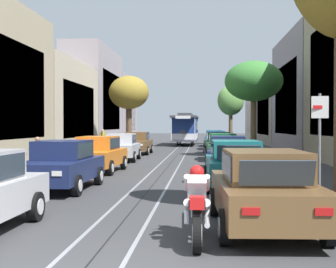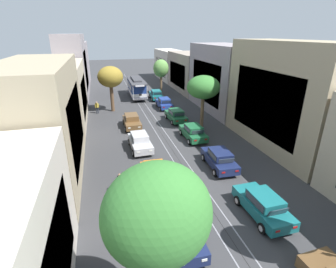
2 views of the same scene
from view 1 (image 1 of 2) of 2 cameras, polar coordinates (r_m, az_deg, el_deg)
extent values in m
plane|color=#38383A|center=(33.38, 1.19, -2.48)|extent=(171.15, 171.15, 0.00)
cube|color=gray|center=(38.24, 0.76, -2.02)|extent=(0.08, 76.46, 0.01)
cube|color=gray|center=(38.20, 2.35, -2.02)|extent=(0.08, 76.46, 0.01)
cube|color=black|center=(38.22, 1.56, -2.02)|extent=(0.03, 76.46, 0.01)
cube|color=#2D3842|center=(26.45, -18.13, 5.14)|extent=(0.04, 9.58, 5.30)
cube|color=#BCAD93|center=(40.29, -14.67, 3.26)|extent=(5.99, 13.39, 7.25)
cube|color=#2D3842|center=(39.42, -10.57, 2.79)|extent=(0.04, 9.58, 4.35)
cube|color=gray|center=(53.28, -8.98, 4.48)|extent=(4.15, 13.39, 10.48)
cube|color=#2D3842|center=(52.83, -6.80, 3.94)|extent=(0.04, 9.58, 6.29)
cube|color=gray|center=(66.71, -6.64, 3.09)|extent=(4.93, 13.39, 8.84)
cube|color=#2D3842|center=(66.29, -4.56, 2.73)|extent=(0.04, 9.58, 5.30)
cube|color=#2D3842|center=(25.42, 19.23, 6.54)|extent=(0.04, 9.58, 6.03)
cube|color=gray|center=(39.38, 18.21, 4.69)|extent=(6.00, 13.39, 9.19)
cube|color=#2D3842|center=(38.74, 13.92, 4.10)|extent=(0.04, 9.58, 5.51)
cube|color=gray|center=(52.59, 13.85, 2.66)|extent=(4.65, 13.39, 7.10)
cube|color=#2D3842|center=(52.24, 11.35, 2.29)|extent=(0.04, 9.58, 4.26)
cube|color=beige|center=(66.12, 11.83, 2.23)|extent=(4.64, 13.39, 6.85)
cube|color=#2D3842|center=(65.84, 9.85, 1.95)|extent=(0.04, 9.58, 4.11)
cube|color=#2D3842|center=(9.54, -18.98, -3.79)|extent=(0.06, 1.81, 0.47)
cube|color=#B21414|center=(11.51, -15.74, -5.60)|extent=(0.28, 0.04, 0.12)
cylinder|color=black|center=(10.70, -15.69, -8.43)|extent=(0.21, 0.64, 0.64)
cylinder|color=silver|center=(10.66, -15.13, -8.46)|extent=(0.03, 0.35, 0.35)
cube|color=#19234C|center=(15.56, -12.70, -4.22)|extent=(1.89, 4.34, 0.66)
cube|color=#19234C|center=(15.66, -12.54, -1.87)|extent=(1.52, 2.09, 0.60)
cube|color=#2D3842|center=(14.86, -13.53, -2.11)|extent=(1.34, 0.25, 0.47)
cube|color=#2D3842|center=(16.79, -11.30, -1.74)|extent=(1.30, 0.22, 0.45)
cube|color=#2D3842|center=(15.44, -9.89, -1.90)|extent=(0.07, 1.81, 0.47)
cube|color=#2D3842|center=(15.90, -15.11, -1.84)|extent=(0.07, 1.81, 0.47)
cube|color=white|center=(13.33, -13.29, -4.68)|extent=(0.28, 0.05, 0.14)
cube|color=#B21414|center=(17.47, -8.76, -3.30)|extent=(0.28, 0.05, 0.12)
cube|color=white|center=(13.73, -17.72, -4.53)|extent=(0.28, 0.05, 0.14)
cube|color=#B21414|center=(17.77, -12.26, -3.24)|extent=(0.28, 0.05, 0.12)
cylinder|color=black|center=(14.07, -10.95, -6.12)|extent=(0.21, 0.64, 0.64)
cylinder|color=silver|center=(14.04, -10.52, -6.14)|extent=(0.03, 0.35, 0.35)
cylinder|color=black|center=(14.66, -17.61, -5.86)|extent=(0.21, 0.64, 0.64)
cylinder|color=silver|center=(14.70, -18.00, -5.85)|extent=(0.03, 0.35, 0.35)
cylinder|color=black|center=(16.63, -8.37, -5.00)|extent=(0.21, 0.64, 0.64)
cylinder|color=silver|center=(16.60, -8.00, -5.01)|extent=(0.03, 0.35, 0.35)
cylinder|color=black|center=(17.13, -14.12, -4.85)|extent=(0.21, 0.64, 0.64)
cylinder|color=silver|center=(17.16, -14.47, -4.83)|extent=(0.03, 0.35, 0.35)
cube|color=orange|center=(21.05, -8.48, -2.82)|extent=(1.97, 4.37, 0.66)
cube|color=orange|center=(21.16, -8.38, -1.09)|extent=(1.56, 2.12, 0.60)
cube|color=#2D3842|center=(20.35, -8.98, -1.24)|extent=(1.34, 0.28, 0.47)
cube|color=#2D3842|center=(22.31, -7.61, -1.03)|extent=(1.30, 0.25, 0.45)
cube|color=#2D3842|center=(20.98, -6.41, -1.10)|extent=(0.10, 1.81, 0.47)
cube|color=#2D3842|center=(21.37, -10.32, -1.08)|extent=(0.10, 1.81, 0.47)
cube|color=white|center=(18.82, -8.53, -2.98)|extent=(0.28, 0.05, 0.14)
cube|color=#B21414|center=(23.01, -5.75, -2.23)|extent=(0.28, 0.05, 0.12)
cube|color=white|center=(19.14, -11.77, -2.93)|extent=(0.28, 0.05, 0.14)
cube|color=#B21414|center=(23.27, -8.44, -2.20)|extent=(0.28, 0.05, 0.12)
cylinder|color=black|center=(19.57, -6.99, -4.08)|extent=(0.23, 0.65, 0.64)
cylinder|color=silver|center=(19.55, -6.67, -4.09)|extent=(0.03, 0.35, 0.35)
cylinder|color=black|center=(20.05, -11.90, -3.97)|extent=(0.23, 0.65, 0.64)
cylinder|color=silver|center=(20.09, -12.20, -3.96)|extent=(0.03, 0.35, 0.35)
cylinder|color=black|center=(22.17, -5.39, -3.47)|extent=(0.23, 0.65, 0.64)
cylinder|color=silver|center=(22.14, -5.11, -3.48)|extent=(0.03, 0.35, 0.35)
cylinder|color=black|center=(22.59, -9.77, -3.40)|extent=(0.23, 0.65, 0.64)
cylinder|color=silver|center=(22.62, -10.04, -3.39)|extent=(0.03, 0.35, 0.35)
cube|color=#B7B7BC|center=(27.54, -5.68, -1.89)|extent=(1.92, 4.35, 0.66)
cube|color=#B7B7BC|center=(27.66, -5.63, -0.57)|extent=(1.53, 2.10, 0.60)
cube|color=#2D3842|center=(26.83, -5.89, -0.67)|extent=(1.34, 0.26, 0.47)
cube|color=#2D3842|center=(28.83, -5.30, -0.55)|extent=(1.30, 0.23, 0.45)
cube|color=#2D3842|center=(27.56, -4.10, -0.58)|extent=(0.08, 1.81, 0.47)
cube|color=#2D3842|center=(27.77, -7.16, -0.57)|extent=(0.08, 1.81, 0.47)
cube|color=white|center=(25.32, -5.13, -1.93)|extent=(0.28, 0.05, 0.14)
cube|color=#B21414|center=(29.60, -4.01, -1.49)|extent=(0.28, 0.05, 0.12)
cube|color=white|center=(25.49, -7.61, -1.91)|extent=(0.28, 0.05, 0.14)
cube|color=#B21414|center=(29.75, -6.15, -1.48)|extent=(0.28, 0.05, 0.12)
cylinder|color=black|center=(26.12, -4.18, -2.78)|extent=(0.22, 0.65, 0.64)
cylinder|color=silver|center=(26.11, -3.94, -2.78)|extent=(0.03, 0.35, 0.35)
cylinder|color=black|center=(26.39, -7.98, -2.75)|extent=(0.22, 0.65, 0.64)
cylinder|color=silver|center=(26.41, -8.22, -2.74)|extent=(0.03, 0.35, 0.35)
cylinder|color=black|center=(28.77, -3.56, -2.42)|extent=(0.22, 0.65, 0.64)
cylinder|color=silver|center=(28.75, -3.34, -2.42)|extent=(0.03, 0.35, 0.35)
cylinder|color=black|center=(29.01, -7.02, -2.40)|extent=(0.22, 0.65, 0.64)
cylinder|color=silver|center=(29.02, -7.24, -2.40)|extent=(0.03, 0.35, 0.35)
cube|color=brown|center=(33.84, -3.76, -1.33)|extent=(1.81, 4.30, 0.66)
cube|color=brown|center=(33.97, -3.73, -0.26)|extent=(1.48, 2.07, 0.60)
cube|color=#2D3842|center=(33.14, -3.93, -0.33)|extent=(1.33, 0.22, 0.47)
cube|color=#2D3842|center=(35.14, -3.46, -0.25)|extent=(1.30, 0.20, 0.45)
cube|color=#2D3842|center=(33.87, -2.47, -0.26)|extent=(0.03, 1.81, 0.47)
cube|color=#2D3842|center=(34.08, -4.97, -0.26)|extent=(0.03, 1.81, 0.47)
cube|color=white|center=(31.62, -3.30, -1.32)|extent=(0.28, 0.04, 0.14)
cube|color=#B21414|center=(35.90, -2.40, -1.04)|extent=(0.28, 0.04, 0.12)
cube|color=white|center=(31.79, -5.30, -1.32)|extent=(0.28, 0.04, 0.14)
cube|color=#B21414|center=(36.05, -4.16, -1.03)|extent=(0.28, 0.04, 0.12)
cylinder|color=black|center=(32.42, -2.54, -2.02)|extent=(0.20, 0.64, 0.64)
cylinder|color=silver|center=(32.41, -2.35, -2.02)|extent=(0.02, 0.35, 0.35)
cylinder|color=black|center=(32.68, -5.61, -2.00)|extent=(0.20, 0.64, 0.64)
cylinder|color=silver|center=(32.69, -5.80, -2.00)|extent=(0.02, 0.35, 0.35)
cylinder|color=black|center=(35.07, -2.03, -1.79)|extent=(0.20, 0.64, 0.64)
cylinder|color=silver|center=(35.05, -1.85, -1.79)|extent=(0.02, 0.35, 0.35)
cylinder|color=black|center=(35.30, -4.87, -1.77)|extent=(0.20, 0.64, 0.64)
cylinder|color=silver|center=(35.32, -5.05, -1.77)|extent=(0.02, 0.35, 0.35)
cube|color=brown|center=(9.69, 11.44, -7.43)|extent=(1.97, 4.37, 0.66)
cube|color=brown|center=(9.47, 11.60, -3.79)|extent=(1.56, 2.12, 0.60)
cube|color=#2D3842|center=(10.30, 10.80, -3.51)|extent=(1.34, 0.28, 0.47)
cube|color=#2D3842|center=(8.32, 13.00, -4.61)|extent=(1.30, 0.25, 0.45)
cube|color=#2D3842|center=(9.37, 7.08, -3.83)|extent=(0.10, 1.81, 0.47)
cube|color=#2D3842|center=(9.63, 16.00, -3.73)|extent=(0.10, 1.81, 0.47)
cube|color=white|center=(11.73, 6.95, -5.44)|extent=(0.28, 0.05, 0.14)
cube|color=#B21414|center=(7.48, 9.99, -9.19)|extent=(0.28, 0.05, 0.12)
cube|color=white|center=(11.88, 12.34, -5.37)|extent=(0.28, 0.05, 0.14)
cube|color=#B21414|center=(7.72, 18.31, -8.91)|extent=(0.28, 0.05, 0.12)
cylinder|color=black|center=(10.95, 5.65, -8.18)|extent=(0.23, 0.65, 0.64)
cylinder|color=silver|center=(10.94, 5.07, -8.18)|extent=(0.03, 0.35, 0.35)
cylinder|color=black|center=(11.21, 14.75, -7.99)|extent=(0.23, 0.65, 0.64)
cylinder|color=silver|center=(11.23, 15.31, -7.98)|extent=(0.03, 0.35, 0.35)
cylinder|color=black|center=(8.34, 6.91, -11.12)|extent=(0.23, 0.65, 0.64)
cylinder|color=silver|center=(8.33, 6.15, -11.13)|extent=(0.03, 0.35, 0.35)
cylinder|color=black|center=(8.67, 18.79, -10.69)|extent=(0.23, 0.65, 0.64)
cylinder|color=silver|center=(8.70, 19.49, -10.65)|extent=(0.03, 0.35, 0.35)
cube|color=#196B70|center=(15.63, 8.08, -4.18)|extent=(1.86, 4.33, 0.66)
cube|color=#196B70|center=(15.43, 8.13, -1.90)|extent=(1.51, 2.09, 0.60)
cube|color=#2D3842|center=(16.27, 7.88, -1.82)|extent=(1.34, 0.24, 0.47)
cube|color=#2D3842|center=(14.26, 8.54, -2.23)|extent=(1.30, 0.22, 0.45)
cube|color=#2D3842|center=(15.39, 5.35, -1.90)|extent=(0.06, 1.81, 0.47)
cube|color=#2D3842|center=(15.51, 10.89, -1.89)|extent=(0.06, 1.81, 0.47)
cube|color=white|center=(17.73, 5.69, -3.22)|extent=(0.28, 0.04, 0.14)
cube|color=#B21414|center=(13.43, 6.48, -4.61)|extent=(0.28, 0.04, 0.12)
cube|color=white|center=(17.81, 9.28, -3.21)|extent=(0.28, 0.04, 0.14)
cube|color=#B21414|center=(13.54, 11.21, -4.58)|extent=(0.28, 0.04, 0.12)
cylinder|color=black|center=(16.94, 4.71, -4.88)|extent=(0.21, 0.64, 0.64)
cylinder|color=silver|center=(16.93, 4.34, -4.88)|extent=(0.03, 0.35, 0.35)
cylinder|color=black|center=(17.07, 10.65, -4.85)|extent=(0.21, 0.64, 0.64)
cylinder|color=silver|center=(17.09, 11.02, -4.85)|extent=(0.03, 0.35, 0.35)
cylinder|color=black|center=(14.29, 4.99, -6.00)|extent=(0.21, 0.64, 0.64)
cylinder|color=silver|center=(14.29, 4.55, -6.00)|extent=(0.03, 0.35, 0.35)
cylinder|color=black|center=(14.45, 12.02, -5.94)|extent=(0.21, 0.64, 0.64)
cylinder|color=silver|center=(14.47, 12.45, -5.93)|extent=(0.03, 0.35, 0.35)
cube|color=#19234C|center=(21.93, 7.26, -2.66)|extent=(2.01, 4.38, 0.66)
cube|color=#19234C|center=(21.75, 7.27, -1.03)|extent=(1.57, 2.13, 0.60)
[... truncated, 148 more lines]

